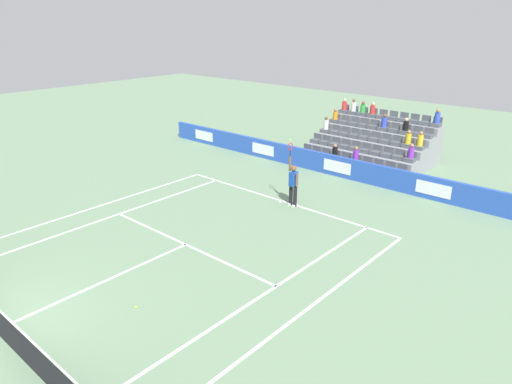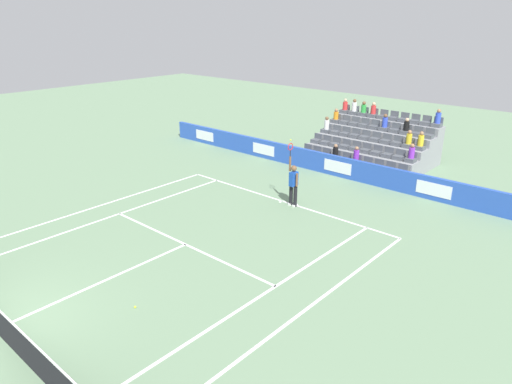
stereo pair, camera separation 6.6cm
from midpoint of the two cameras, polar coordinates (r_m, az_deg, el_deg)
name	(u,v)px [view 2 (the right image)]	position (r m, az deg, el deg)	size (l,w,h in m)	color
line_baseline	(282,201)	(20.38, 3.31, -1.10)	(10.97, 0.10, 0.01)	white
line_service	(185,244)	(16.78, -8.49, -6.33)	(8.23, 0.10, 0.01)	white
line_centre_service	(105,280)	(15.22, -17.82, -10.23)	(0.10, 6.40, 0.01)	white
line_singles_sideline_left	(110,217)	(19.64, -17.33, -2.93)	(0.10, 11.89, 0.01)	white
line_singles_sideline_right	(266,293)	(13.94, 1.34, -12.17)	(0.10, 11.89, 0.01)	white
line_doubles_sideline_left	(92,208)	(20.76, -19.34, -1.88)	(0.10, 11.89, 0.01)	white
line_doubles_sideline_right	(304,311)	(13.26, 6.00, -14.25)	(0.10, 11.89, 0.01)	white
line_centre_mark	(281,202)	(20.30, 3.14, -1.18)	(0.10, 0.20, 0.01)	white
sponsor_barrier	(339,166)	(23.72, 10.13, 3.10)	(24.32, 0.22, 1.03)	blue
tennis_player	(293,183)	(19.59, 4.67, 1.04)	(0.53, 0.37, 2.85)	black
stadium_stand	(374,146)	(26.64, 14.26, 5.44)	(6.20, 4.75, 3.04)	gray
loose_tennis_ball	(135,307)	(13.70, -14.40, -13.43)	(0.07, 0.07, 0.07)	#D1E533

